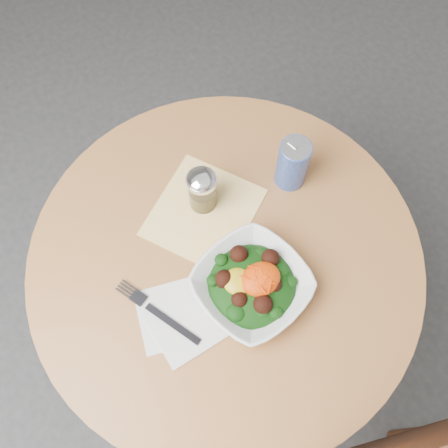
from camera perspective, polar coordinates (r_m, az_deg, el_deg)
name	(u,v)px	position (r m, az deg, el deg)	size (l,w,h in m)	color
ground	(225,329)	(1.85, 0.10, -11.87)	(6.00, 6.00, 0.00)	#313134
table	(225,282)	(1.32, 0.14, -6.70)	(0.90, 0.90, 0.75)	black
cloth_napkin	(204,212)	(1.18, -2.34, 1.38)	(0.24, 0.22, 0.00)	orange
paper_napkins	(179,319)	(1.09, -5.16, -10.75)	(0.18, 0.19, 0.00)	silver
salad_bowl	(252,285)	(1.08, 3.22, -6.95)	(0.28, 0.28, 0.09)	silver
fork	(155,311)	(1.10, -7.87, -9.80)	(0.11, 0.21, 0.00)	black
spice_shaker	(202,190)	(1.13, -2.50, 3.88)	(0.07, 0.07, 0.12)	silver
beverage_can	(293,163)	(1.17, 7.84, 6.87)	(0.07, 0.07, 0.14)	#0D2D97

